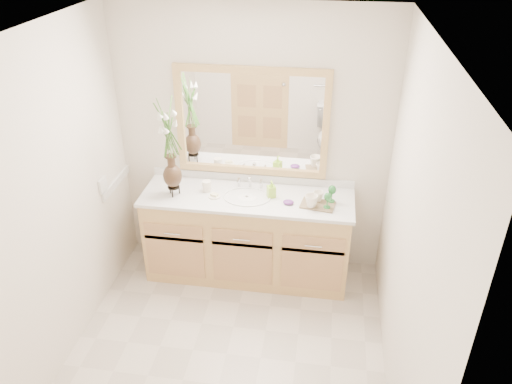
% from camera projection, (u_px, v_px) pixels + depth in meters
% --- Properties ---
extents(floor, '(2.60, 2.60, 0.00)m').
position_uv_depth(floor, '(227.00, 354.00, 3.86)').
color(floor, beige).
rests_on(floor, ground).
extents(ceiling, '(2.40, 2.60, 0.02)m').
position_uv_depth(ceiling, '(213.00, 37.00, 2.66)').
color(ceiling, white).
rests_on(ceiling, wall_back).
extents(wall_back, '(2.40, 0.02, 2.40)m').
position_uv_depth(wall_back, '(252.00, 144.00, 4.37)').
color(wall_back, silver).
rests_on(wall_back, floor).
extents(wall_left, '(0.02, 2.60, 2.40)m').
position_uv_depth(wall_left, '(50.00, 210.00, 3.41)').
color(wall_left, silver).
rests_on(wall_left, floor).
extents(wall_right, '(0.02, 2.60, 2.40)m').
position_uv_depth(wall_right, '(410.00, 240.00, 3.10)').
color(wall_right, silver).
rests_on(wall_right, floor).
extents(vanity, '(1.80, 0.55, 0.80)m').
position_uv_depth(vanity, '(248.00, 237.00, 4.53)').
color(vanity, '#DCBB6B').
rests_on(vanity, floor).
extents(counter, '(1.84, 0.57, 0.03)m').
position_uv_depth(counter, '(247.00, 198.00, 4.32)').
color(counter, white).
rests_on(counter, vanity).
extents(sink, '(0.38, 0.34, 0.23)m').
position_uv_depth(sink, '(247.00, 202.00, 4.33)').
color(sink, white).
rests_on(sink, counter).
extents(mirror, '(1.32, 0.04, 0.97)m').
position_uv_depth(mirror, '(252.00, 123.00, 4.25)').
color(mirror, white).
rests_on(mirror, wall_back).
extents(switch_plate, '(0.02, 0.12, 0.12)m').
position_uv_depth(switch_plate, '(103.00, 185.00, 4.18)').
color(switch_plate, white).
rests_on(switch_plate, wall_left).
extents(flower_vase, '(0.19, 0.19, 0.77)m').
position_uv_depth(flower_vase, '(169.00, 139.00, 4.08)').
color(flower_vase, black).
rests_on(flower_vase, counter).
extents(tumbler, '(0.08, 0.08, 0.10)m').
position_uv_depth(tumbler, '(207.00, 186.00, 4.37)').
color(tumbler, white).
rests_on(tumbler, counter).
extents(soap_dish, '(0.10, 0.10, 0.03)m').
position_uv_depth(soap_dish, '(214.00, 196.00, 4.29)').
color(soap_dish, white).
rests_on(soap_dish, counter).
extents(soap_bottle, '(0.08, 0.08, 0.14)m').
position_uv_depth(soap_bottle, '(271.00, 190.00, 4.27)').
color(soap_bottle, '#99D732').
rests_on(soap_bottle, counter).
extents(purple_dish, '(0.11, 0.10, 0.03)m').
position_uv_depth(purple_dish, '(288.00, 202.00, 4.19)').
color(purple_dish, '#602879').
rests_on(purple_dish, counter).
extents(tray, '(0.30, 0.23, 0.01)m').
position_uv_depth(tray, '(318.00, 205.00, 4.17)').
color(tray, brown).
rests_on(tray, counter).
extents(mug_left, '(0.14, 0.13, 0.11)m').
position_uv_depth(mug_left, '(311.00, 201.00, 4.11)').
color(mug_left, white).
rests_on(mug_left, tray).
extents(mug_right, '(0.11, 0.11, 0.09)m').
position_uv_depth(mug_right, '(318.00, 196.00, 4.20)').
color(mug_right, white).
rests_on(mug_right, tray).
extents(goblet_front, '(0.06, 0.06, 0.14)m').
position_uv_depth(goblet_front, '(328.00, 198.00, 4.08)').
color(goblet_front, '#246E2D').
rests_on(goblet_front, tray).
extents(goblet_back, '(0.07, 0.07, 0.15)m').
position_uv_depth(goblet_back, '(332.00, 191.00, 4.16)').
color(goblet_back, '#246E2D').
rests_on(goblet_back, tray).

